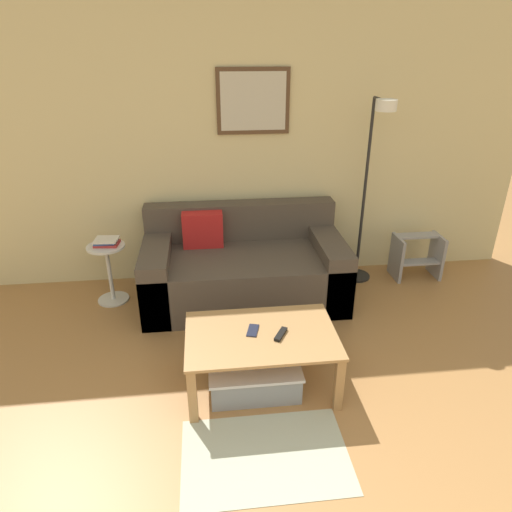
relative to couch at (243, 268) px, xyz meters
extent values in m
cube|color=beige|center=(-0.05, 0.50, 0.99)|extent=(5.60, 0.06, 2.55)
cube|color=#513823|center=(0.14, 0.46, 1.39)|extent=(0.64, 0.02, 0.56)
cube|color=beige|center=(0.14, 0.45, 1.39)|extent=(0.57, 0.01, 0.49)
cube|color=#B2B79E|center=(-0.04, -1.82, -0.28)|extent=(0.95, 0.63, 0.01)
cube|color=#4C4238|center=(0.00, -0.04, -0.06)|extent=(1.76, 0.94, 0.45)
cube|color=#4C4238|center=(0.00, 0.33, 0.34)|extent=(1.76, 0.20, 0.34)
cube|color=#4C4238|center=(-0.76, -0.04, 0.00)|extent=(0.24, 0.94, 0.57)
cube|color=#4C4238|center=(0.77, -0.04, 0.00)|extent=(0.24, 0.94, 0.57)
cube|color=red|center=(-0.35, 0.16, 0.33)|extent=(0.36, 0.14, 0.32)
cube|color=#AD7F4C|center=(0.01, -1.22, 0.12)|extent=(0.99, 0.65, 0.02)
cube|color=#AD7F4C|center=(-0.45, -1.50, -0.09)|extent=(0.06, 0.06, 0.39)
cube|color=#AD7F4C|center=(0.47, -1.50, -0.09)|extent=(0.06, 0.06, 0.39)
cube|color=#AD7F4C|center=(-0.45, -0.93, -0.09)|extent=(0.06, 0.06, 0.39)
cube|color=#AD7F4C|center=(0.47, -0.93, -0.09)|extent=(0.06, 0.06, 0.39)
cube|color=gray|center=(-0.04, -1.25, -0.19)|extent=(0.59, 0.39, 0.19)
cube|color=silver|center=(-0.04, -1.25, -0.09)|extent=(0.61, 0.42, 0.02)
cylinder|color=black|center=(1.16, 0.24, -0.28)|extent=(0.27, 0.27, 0.02)
cylinder|color=black|center=(1.16, 0.24, 0.58)|extent=(0.03, 0.03, 1.70)
cylinder|color=black|center=(1.16, 0.11, 1.43)|extent=(0.02, 0.27, 0.02)
cylinder|color=white|center=(1.16, -0.03, 1.40)|extent=(0.17, 0.17, 0.09)
cylinder|color=silver|center=(-1.19, 0.06, -0.28)|extent=(0.28, 0.28, 0.01)
cylinder|color=silver|center=(-1.19, 0.06, -0.02)|extent=(0.04, 0.04, 0.51)
cylinder|color=silver|center=(-1.19, 0.06, 0.25)|extent=(0.33, 0.33, 0.02)
cube|color=#B73333|center=(-1.18, 0.07, 0.27)|extent=(0.22, 0.17, 0.02)
cube|color=#335199|center=(-1.19, 0.07, 0.29)|extent=(0.18, 0.13, 0.02)
cube|color=silver|center=(-1.18, 0.07, 0.31)|extent=(0.21, 0.19, 0.01)
cube|color=black|center=(0.13, -1.25, 0.14)|extent=(0.11, 0.15, 0.02)
cube|color=#1E2338|center=(-0.04, -1.18, 0.13)|extent=(0.10, 0.15, 0.01)
cube|color=#99999E|center=(1.53, 0.19, -0.07)|extent=(0.03, 0.29, 0.43)
cube|color=#99999E|center=(1.95, 0.19, -0.07)|extent=(0.03, 0.29, 0.43)
cube|color=#99999E|center=(1.74, 0.14, -0.11)|extent=(0.39, 0.13, 0.02)
cube|color=#99999E|center=(1.74, 0.24, 0.13)|extent=(0.39, 0.13, 0.02)
camera|label=1|loc=(-0.31, -3.67, 1.87)|focal=32.00mm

